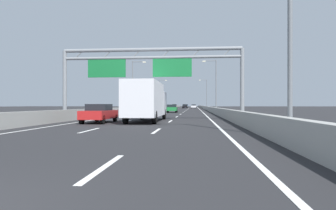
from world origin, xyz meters
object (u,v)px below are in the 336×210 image
Objects in this scene: streetlamp_left_far at (160,92)px; box_truck at (146,101)px; streetlamp_left_mid at (134,83)px; black_car at (185,106)px; green_car at (172,108)px; streetlamp_right_far at (206,92)px; sign_gantry at (148,66)px; yellow_car at (185,106)px; blue_car at (186,106)px; red_car at (99,113)px; white_car at (194,106)px; streetlamp_right_near at (284,7)px; orange_car at (175,106)px; streetlamp_right_mid at (215,82)px.

box_truck is (7.37, -72.27, -3.69)m from streetlamp_left_far.
black_car is (7.67, 56.85, -4.62)m from streetlamp_left_mid.
box_truck is at bearing -90.00° from green_car.
streetlamp_left_mid and streetlamp_right_far have the same top height.
sign_gantry is 3.60× the size of black_car.
yellow_car is 14.43m from blue_car.
streetlamp_left_far is 2.16× the size of red_car.
streetlamp_right_near is at bearing -87.63° from white_car.
yellow_car is 96.42m from box_truck.
box_truck is (3.34, 1.75, 0.98)m from red_car.
green_car is at bearing -24.44° from streetlamp_left_mid.
white_car is (-3.97, 12.48, -4.65)m from streetlamp_right_far.
orange_car reaches higher than green_car.
black_car is (-7.26, 98.57, -4.62)m from streetlamp_right_near.
streetlamp_right_near reaches higher than sign_gantry.
streetlamp_left_far is (-14.93, 83.44, 0.00)m from streetlamp_right_near.
blue_car is (-0.21, 23.44, -0.00)m from black_car.
blue_car reaches higher than red_car.
streetlamp_right_far is 72.76m from box_truck.
yellow_car is at bearing 89.85° from box_truck.
streetlamp_left_mid is at bearing 103.56° from box_truck.
green_car is (0.15, 25.27, -4.08)m from sign_gantry.
green_car is 0.90× the size of orange_car.
streetlamp_right_mid is 2.13× the size of blue_car.
blue_car is (-7.47, 80.29, -4.62)m from streetlamp_right_mid.
streetlamp_right_mid is 2.13× the size of black_car.
streetlamp_left_far reaches higher than box_truck.
box_truck reaches higher than black_car.
sign_gantry is 3.50× the size of orange_car.
box_truck is at bearing -90.20° from black_car.
box_truck reaches higher than yellow_car.
streetlamp_right_far is 1.06× the size of box_truck.
green_car is 57.66m from white_car.
orange_car is at bearing -164.72° from black_car.
streetlamp_left_far is at bearing 93.12° from red_car.
streetlamp_right_near is at bearing -78.85° from green_car.
green_car is at bearing -90.29° from black_car.
green_car is 0.94× the size of red_car.
orange_car is (-3.80, -1.04, 0.01)m from black_car.
yellow_car is 12.14m from white_car.
blue_car is at bearing 89.87° from sign_gantry.
sign_gantry is 29.52m from streetlamp_left_mid.
red_car is (4.03, -32.30, -4.66)m from streetlamp_left_mid.
streetlamp_right_far is at bearing 81.62° from red_car.
streetlamp_right_near is 122.33m from blue_car.
streetlamp_right_near is 13.98m from box_truck.
box_truck is (0.00, -27.20, 0.98)m from green_car.
black_car reaches higher than blue_car.
streetlamp_right_near is 41.72m from streetlamp_right_mid.
sign_gantry is 108.99m from blue_car.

